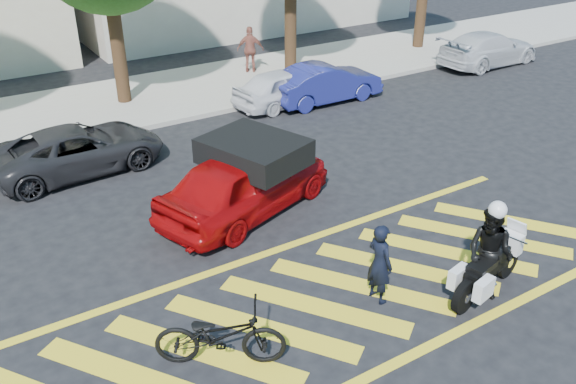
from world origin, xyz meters
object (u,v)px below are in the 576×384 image
parked_mid_right (285,87)px  parked_far_right (488,49)px  bicycle (220,335)px  police_motorcycle (487,270)px  red_convertible (246,182)px  officer_bike (380,263)px  parked_right (325,83)px  officer_moto (490,253)px  parked_mid_left (78,149)px

parked_mid_right → parked_far_right: 9.25m
bicycle → police_motorcycle: (4.92, -1.00, -0.02)m
red_convertible → officer_bike: bearing=167.8°
officer_bike → parked_right: officer_bike is taller
police_motorcycle → parked_mid_right: bearing=66.0°
police_motorcycle → officer_moto: bearing=142.2°
parked_mid_left → parked_right: size_ratio=1.11×
parked_mid_left → parked_mid_right: size_ratio=1.21×
red_convertible → police_motorcycle: bearing=-174.8°
bicycle → parked_right: 12.45m
red_convertible → bicycle: bearing=127.6°
officer_moto → parked_mid_right: officer_moto is taller
parked_mid_left → parked_far_right: bearing=-90.2°
officer_bike → red_convertible: officer_bike is taller
officer_moto → parked_far_right: bearing=119.5°
police_motorcycle → officer_bike: bearing=140.0°
parked_mid_left → officer_bike: bearing=-163.2°
parked_far_right → parked_mid_left: bearing=92.0°
red_convertible → parked_mid_right: 7.14m
officer_moto → parked_mid_left: officer_moto is taller
red_convertible → officer_moto: bearing=-174.9°
bicycle → parked_mid_right: parked_mid_right is taller
officer_bike → red_convertible: bearing=5.0°
red_convertible → parked_mid_left: 4.92m
officer_moto → parked_mid_right: 10.81m
parked_far_right → police_motorcycle: bearing=130.0°
parked_mid_right → police_motorcycle: bearing=161.1°
parked_mid_left → parked_right: (8.43, 0.96, 0.04)m
red_convertible → parked_mid_right: red_convertible is taller
parked_mid_right → parked_far_right: bearing=-99.3°
officer_moto → red_convertible: bearing=-168.0°
officer_moto → parked_mid_right: (2.23, 10.57, -0.29)m
police_motorcycle → officer_moto: (-0.02, 0.01, 0.38)m
police_motorcycle → parked_mid_left: size_ratio=0.50×
bicycle → parked_right: size_ratio=0.53×
officer_moto → red_convertible: size_ratio=0.40×
red_convertible → parked_mid_left: size_ratio=1.03×
parked_mid_left → police_motorcycle: bearing=-155.8°
police_motorcycle → red_convertible: 5.52m
parked_mid_right → parked_mid_left: bearing=94.1°
bicycle → parked_right: bearing=-11.1°
parked_mid_right → parked_right: size_ratio=0.92×
parked_far_right → officer_moto: bearing=130.0°
police_motorcycle → parked_mid_right: parked_mid_right is taller
bicycle → parked_far_right: 18.79m
officer_moto → parked_mid_right: size_ratio=0.50×
officer_bike → parked_right: size_ratio=0.40×
red_convertible → parked_mid_left: bearing=13.2°
officer_moto → police_motorcycle: bearing=52.2°
officer_bike → officer_moto: (1.76, -0.93, 0.12)m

